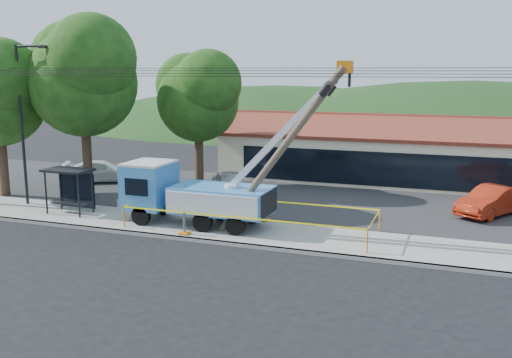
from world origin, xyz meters
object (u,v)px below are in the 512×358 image
object	(u,v)px
car_red	(491,217)
car_white	(103,183)
car_silver	(231,201)
utility_truck	(193,193)
leaning_pole	(285,145)
bus_shelter	(71,180)

from	to	relation	value
car_red	car_white	xyz separation A→B (m)	(-24.78, 0.83, 0.00)
car_silver	car_white	xyz separation A→B (m)	(-10.43, 2.06, 0.00)
utility_truck	car_red	world-z (taller)	utility_truck
car_silver	leaning_pole	bearing A→B (deg)	-82.49
car_red	car_silver	bearing A→B (deg)	-142.40
utility_truck	car_white	distance (m)	13.57
utility_truck	car_white	world-z (taller)	utility_truck
car_silver	utility_truck	bearing A→B (deg)	-118.05
utility_truck	car_red	xyz separation A→B (m)	(13.91, 7.12, -1.73)
leaning_pole	car_red	xyz separation A→B (m)	(9.09, 7.56, -4.36)
car_white	leaning_pole	bearing A→B (deg)	-146.46
car_red	leaning_pole	bearing A→B (deg)	-107.56
car_silver	bus_shelter	bearing A→B (deg)	-170.37
leaning_pole	car_red	size ratio (longest dim) A/B	1.68
bus_shelter	car_red	world-z (taller)	bus_shelter
car_red	bus_shelter	bearing A→B (deg)	-128.33
utility_truck	car_white	size ratio (longest dim) A/B	2.29
utility_truck	leaning_pole	distance (m)	5.52
car_white	utility_truck	bearing A→B (deg)	-154.54
leaning_pole	bus_shelter	size ratio (longest dim) A/B	3.12
leaning_pole	car_silver	bearing A→B (deg)	129.75
leaning_pole	car_silver	distance (m)	9.31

